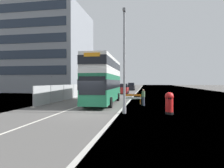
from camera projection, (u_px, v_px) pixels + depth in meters
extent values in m
cube|color=#565451|center=(85.00, 114.00, 14.93)|extent=(140.00, 280.00, 0.10)
cube|color=#B2AFA8|center=(118.00, 114.00, 14.48)|extent=(0.24, 196.00, 0.01)
cube|color=silver|center=(61.00, 113.00, 15.26)|extent=(0.16, 168.00, 0.01)
cube|color=#1E6B47|center=(104.00, 88.00, 21.59)|extent=(2.84, 11.29, 2.81)
cube|color=silver|center=(104.00, 73.00, 21.58)|extent=(2.84, 11.29, 0.40)
cube|color=silver|center=(104.00, 65.00, 21.56)|extent=(2.81, 11.17, 1.43)
cube|color=black|center=(104.00, 84.00, 21.59)|extent=(2.87, 11.40, 0.90)
cube|color=black|center=(104.00, 65.00, 21.56)|extent=(2.85, 11.34, 0.79)
cube|color=black|center=(92.00, 86.00, 16.02)|extent=(2.26, 0.14, 1.54)
cube|color=orange|center=(92.00, 55.00, 15.99)|extent=(1.35, 0.11, 0.32)
cube|color=#1E6B47|center=(104.00, 99.00, 21.61)|extent=(2.87, 11.40, 0.36)
cylinder|color=black|center=(85.00, 102.00, 18.34)|extent=(0.33, 1.01, 1.00)
cylinder|color=black|center=(110.00, 102.00, 18.00)|extent=(0.33, 1.01, 1.00)
cylinder|color=black|center=(99.00, 97.00, 24.83)|extent=(0.33, 1.01, 1.00)
cylinder|color=black|center=(118.00, 97.00, 24.49)|extent=(0.33, 1.01, 1.00)
cylinder|color=gray|center=(124.00, 63.00, 14.77)|extent=(0.18, 0.18, 7.72)
cube|color=slate|center=(124.00, 10.00, 14.72)|extent=(0.20, 0.70, 0.20)
cylinder|color=gray|center=(124.00, 110.00, 14.81)|extent=(0.29, 0.29, 0.50)
cylinder|color=black|center=(169.00, 113.00, 14.47)|extent=(0.62, 0.62, 0.18)
cylinder|color=red|center=(169.00, 104.00, 14.46)|extent=(0.58, 0.58, 1.15)
sphere|color=red|center=(169.00, 96.00, 14.46)|extent=(0.64, 0.64, 0.64)
cube|color=black|center=(170.00, 99.00, 14.17)|extent=(0.22, 0.03, 0.07)
cube|color=orange|center=(133.00, 95.00, 20.85)|extent=(1.80, 0.27, 0.20)
cube|color=white|center=(133.00, 98.00, 20.85)|extent=(1.80, 0.27, 0.20)
cube|color=orange|center=(125.00, 100.00, 20.91)|extent=(0.08, 0.08, 0.99)
cube|color=black|center=(125.00, 104.00, 20.91)|extent=(0.19, 0.45, 0.08)
cube|color=orange|center=(140.00, 100.00, 20.80)|extent=(0.08, 0.08, 0.99)
cube|color=black|center=(140.00, 104.00, 20.80)|extent=(0.19, 0.45, 0.08)
cube|color=#A8AAAD|center=(43.00, 95.00, 19.69)|extent=(0.04, 3.26, 1.98)
cube|color=#A8AAAD|center=(58.00, 93.00, 23.04)|extent=(0.04, 3.26, 1.98)
cube|color=#A8AAAD|center=(69.00, 92.00, 26.39)|extent=(0.04, 3.26, 1.98)
cube|color=#A8AAAD|center=(78.00, 91.00, 29.74)|extent=(0.04, 3.26, 1.98)
cube|color=#A8AAAD|center=(84.00, 90.00, 33.09)|extent=(0.04, 3.26, 1.98)
cube|color=#A8AAAD|center=(90.00, 89.00, 36.43)|extent=(0.04, 3.26, 1.98)
cube|color=#A8AAAD|center=(95.00, 88.00, 39.78)|extent=(0.04, 3.26, 1.98)
cube|color=#A8AAAD|center=(99.00, 88.00, 43.13)|extent=(0.04, 3.26, 1.98)
cylinder|color=#939699|center=(33.00, 97.00, 18.02)|extent=(0.06, 0.06, 2.08)
cube|color=gray|center=(33.00, 107.00, 18.03)|extent=(0.44, 0.20, 0.12)
cylinder|color=#939699|center=(51.00, 94.00, 21.37)|extent=(0.06, 0.06, 2.08)
cube|color=gray|center=(51.00, 103.00, 21.38)|extent=(0.44, 0.20, 0.12)
cylinder|color=#939699|center=(64.00, 93.00, 24.72)|extent=(0.06, 0.06, 2.08)
cube|color=gray|center=(64.00, 100.00, 24.73)|extent=(0.44, 0.20, 0.12)
cylinder|color=#939699|center=(73.00, 91.00, 28.06)|extent=(0.06, 0.06, 2.08)
cube|color=gray|center=(73.00, 98.00, 28.07)|extent=(0.44, 0.20, 0.12)
cylinder|color=#939699|center=(81.00, 90.00, 31.41)|extent=(0.06, 0.06, 2.08)
cube|color=gray|center=(81.00, 96.00, 31.42)|extent=(0.44, 0.20, 0.12)
cylinder|color=#939699|center=(87.00, 89.00, 34.76)|extent=(0.06, 0.06, 2.08)
cube|color=gray|center=(87.00, 95.00, 34.77)|extent=(0.44, 0.20, 0.12)
cylinder|color=#939699|center=(93.00, 89.00, 38.11)|extent=(0.06, 0.06, 2.08)
cube|color=gray|center=(93.00, 94.00, 38.12)|extent=(0.44, 0.20, 0.12)
cylinder|color=#939699|center=(97.00, 88.00, 41.46)|extent=(0.06, 0.06, 2.08)
cube|color=gray|center=(97.00, 93.00, 41.47)|extent=(0.44, 0.20, 0.12)
cylinder|color=#939699|center=(101.00, 88.00, 44.80)|extent=(0.06, 0.06, 2.08)
cube|color=gray|center=(101.00, 92.00, 44.82)|extent=(0.44, 0.20, 0.12)
cube|color=maroon|center=(123.00, 90.00, 39.05)|extent=(1.76, 4.31, 1.12)
cube|color=black|center=(123.00, 85.00, 39.04)|extent=(1.62, 2.37, 0.76)
cylinder|color=black|center=(128.00, 92.00, 40.22)|extent=(0.20, 0.60, 0.60)
cylinder|color=black|center=(120.00, 92.00, 40.52)|extent=(0.20, 0.60, 0.60)
cylinder|color=black|center=(127.00, 93.00, 37.58)|extent=(0.20, 0.60, 0.60)
cylinder|color=black|center=(118.00, 93.00, 37.89)|extent=(0.20, 0.60, 0.60)
cube|color=slate|center=(114.00, 89.00, 46.96)|extent=(1.73, 4.03, 1.12)
cube|color=black|center=(114.00, 85.00, 46.95)|extent=(1.59, 2.22, 0.79)
cylinder|color=black|center=(118.00, 90.00, 48.05)|extent=(0.20, 0.60, 0.60)
cylinder|color=black|center=(111.00, 90.00, 48.35)|extent=(0.20, 0.60, 0.60)
cylinder|color=black|center=(116.00, 91.00, 45.59)|extent=(0.20, 0.60, 0.60)
cylinder|color=black|center=(109.00, 91.00, 45.89)|extent=(0.20, 0.60, 0.60)
cube|color=black|center=(131.00, 88.00, 54.97)|extent=(1.75, 4.28, 1.20)
cube|color=black|center=(131.00, 84.00, 54.96)|extent=(1.61, 2.35, 0.78)
cylinder|color=black|center=(135.00, 89.00, 56.13)|extent=(0.20, 0.60, 0.60)
cylinder|color=black|center=(129.00, 89.00, 56.44)|extent=(0.20, 0.60, 0.60)
cylinder|color=black|center=(134.00, 89.00, 53.52)|extent=(0.20, 0.60, 0.60)
cylinder|color=black|center=(128.00, 89.00, 53.82)|extent=(0.20, 0.60, 0.60)
cylinder|color=#4C3D2D|center=(52.00, 86.00, 40.51)|extent=(0.32, 0.32, 3.26)
cylinder|color=#4C3D2D|center=(55.00, 81.00, 40.41)|extent=(1.28, 0.13, 1.23)
cylinder|color=#4C3D2D|center=(54.00, 77.00, 40.98)|extent=(0.31, 1.13, 1.04)
cylinder|color=#4C3D2D|center=(51.00, 77.00, 41.07)|extent=(1.34, 1.11, 1.44)
cylinder|color=#4C3D2D|center=(50.00, 76.00, 40.23)|extent=(0.98, 0.84, 1.53)
cylinder|color=#4C3D2D|center=(52.00, 79.00, 40.13)|extent=(0.30, 0.81, 1.02)
cylinder|color=#2D3342|center=(143.00, 101.00, 19.69)|extent=(0.29, 0.29, 0.88)
cylinder|color=#51704C|center=(143.00, 94.00, 19.68)|extent=(0.34, 0.34, 0.57)
sphere|color=#937056|center=(143.00, 90.00, 19.68)|extent=(0.22, 0.22, 0.22)
cube|color=gray|center=(26.00, 53.00, 50.07)|extent=(31.32, 16.89, 19.95)
cube|color=#232D3D|center=(2.00, 71.00, 41.79)|extent=(29.44, 0.08, 1.86)
cube|color=#232D3D|center=(2.00, 55.00, 41.75)|extent=(29.44, 0.08, 1.86)
cube|color=#232D3D|center=(2.00, 40.00, 41.71)|extent=(29.44, 0.08, 1.86)
cube|color=#232D3D|center=(2.00, 24.00, 41.67)|extent=(29.44, 0.08, 1.86)
cube|color=#232D3D|center=(2.00, 9.00, 41.63)|extent=(29.44, 0.08, 1.86)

